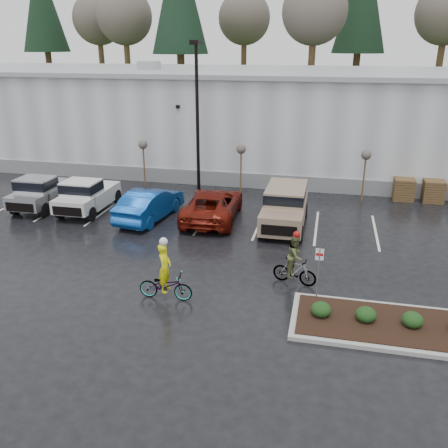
% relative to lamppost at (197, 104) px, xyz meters
% --- Properties ---
extents(ground, '(120.00, 120.00, 0.00)m').
position_rel_lamppost_xyz_m(ground, '(4.00, -12.00, -5.69)').
color(ground, black).
rests_on(ground, ground).
extents(warehouse, '(60.50, 15.50, 7.20)m').
position_rel_lamppost_xyz_m(warehouse, '(4.00, 9.99, -2.04)').
color(warehouse, '#ADAFB2').
rests_on(warehouse, ground).
extents(wooded_ridge, '(80.00, 25.00, 6.00)m').
position_rel_lamppost_xyz_m(wooded_ridge, '(4.00, 33.00, -2.69)').
color(wooded_ridge, '#253B18').
rests_on(wooded_ridge, ground).
extents(lamppost, '(0.50, 1.00, 9.22)m').
position_rel_lamppost_xyz_m(lamppost, '(0.00, 0.00, 0.00)').
color(lamppost, black).
rests_on(lamppost, ground).
extents(sapling_west, '(0.60, 0.60, 3.20)m').
position_rel_lamppost_xyz_m(sapling_west, '(-4.00, 1.00, -2.96)').
color(sapling_west, '#48301D').
rests_on(sapling_west, ground).
extents(sapling_mid, '(0.60, 0.60, 3.20)m').
position_rel_lamppost_xyz_m(sapling_mid, '(2.50, 1.00, -2.96)').
color(sapling_mid, '#48301D').
rests_on(sapling_mid, ground).
extents(sapling_east, '(0.60, 0.60, 3.20)m').
position_rel_lamppost_xyz_m(sapling_east, '(10.00, 1.00, -2.96)').
color(sapling_east, '#48301D').
rests_on(sapling_east, ground).
extents(pallet_stack_a, '(1.20, 1.20, 1.35)m').
position_rel_lamppost_xyz_m(pallet_stack_a, '(12.50, 2.00, -5.01)').
color(pallet_stack_a, '#48301D').
rests_on(pallet_stack_a, ground).
extents(pallet_stack_b, '(1.20, 1.20, 1.35)m').
position_rel_lamppost_xyz_m(pallet_stack_b, '(14.20, 2.00, -5.01)').
color(pallet_stack_b, '#48301D').
rests_on(pallet_stack_b, ground).
extents(curb_island, '(8.00, 3.00, 0.15)m').
position_rel_lamppost_xyz_m(curb_island, '(11.00, -13.00, -5.61)').
color(curb_island, gray).
rests_on(curb_island, ground).
extents(mulch_bed, '(7.60, 2.60, 0.04)m').
position_rel_lamppost_xyz_m(mulch_bed, '(11.00, -13.00, -5.52)').
color(mulch_bed, black).
rests_on(mulch_bed, curb_island).
extents(shrub_a, '(0.70, 0.70, 0.52)m').
position_rel_lamppost_xyz_m(shrub_a, '(8.00, -13.00, -5.27)').
color(shrub_a, black).
rests_on(shrub_a, curb_island).
extents(shrub_b, '(0.70, 0.70, 0.52)m').
position_rel_lamppost_xyz_m(shrub_b, '(9.50, -13.00, -5.27)').
color(shrub_b, black).
rests_on(shrub_b, curb_island).
extents(shrub_c, '(0.70, 0.70, 0.52)m').
position_rel_lamppost_xyz_m(shrub_c, '(11.00, -13.00, -5.27)').
color(shrub_c, black).
rests_on(shrub_c, curb_island).
extents(fire_lane_sign, '(0.30, 0.05, 2.20)m').
position_rel_lamppost_xyz_m(fire_lane_sign, '(7.80, -11.80, -4.28)').
color(fire_lane_sign, gray).
rests_on(fire_lane_sign, ground).
extents(pickup_silver, '(2.10, 5.20, 1.96)m').
position_rel_lamppost_xyz_m(pickup_silver, '(-8.25, -3.86, -4.71)').
color(pickup_silver, '#ABAEB3').
rests_on(pickup_silver, ground).
extents(pickup_white, '(2.10, 5.20, 1.96)m').
position_rel_lamppost_xyz_m(pickup_white, '(-5.41, -3.89, -4.71)').
color(pickup_white, silver).
rests_on(pickup_white, ground).
extents(car_blue, '(2.45, 5.31, 1.69)m').
position_rel_lamppost_xyz_m(car_blue, '(-1.49, -4.59, -4.84)').
color(car_blue, '#0D4299').
rests_on(car_blue, ground).
extents(car_red, '(3.02, 6.02, 1.63)m').
position_rel_lamppost_xyz_m(car_red, '(1.87, -3.87, -4.87)').
color(car_red, '#651209').
rests_on(car_red, ground).
extents(suv_tan, '(2.20, 5.10, 2.06)m').
position_rel_lamppost_xyz_m(suv_tan, '(5.82, -4.25, -4.66)').
color(suv_tan, gray).
rests_on(suv_tan, ground).
extents(cyclist_hivis, '(2.07, 0.75, 2.49)m').
position_rel_lamppost_xyz_m(cyclist_hivis, '(2.25, -12.78, -4.92)').
color(cyclist_hivis, '#3F3F44').
rests_on(cyclist_hivis, ground).
extents(cyclist_olive, '(1.81, 0.92, 2.26)m').
position_rel_lamppost_xyz_m(cyclist_olive, '(6.87, -10.50, -4.86)').
color(cyclist_olive, '#3F3F44').
rests_on(cyclist_olive, ground).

